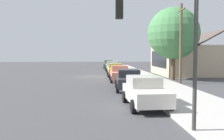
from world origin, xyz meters
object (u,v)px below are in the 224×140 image
at_px(car_ivory, 145,91).
at_px(utility_pole_wooden, 181,42).
at_px(car_silver, 113,67).
at_px(car_mustard, 115,70).
at_px(car_seafoam, 111,65).
at_px(shade_tree, 174,33).
at_px(fire_hydrant_red, 125,71).
at_px(traffic_light_main, 165,33).
at_px(car_charcoal, 129,79).
at_px(car_olive, 109,64).
at_px(car_coral, 120,73).

distance_m(car_ivory, utility_pole_wooden, 12.12).
height_order(car_silver, car_mustard, same).
bearing_deg(car_seafoam, shade_tree, 21.45).
bearing_deg(fire_hydrant_red, utility_pole_wooden, 20.82).
relative_size(car_ivory, traffic_light_main, 0.86).
bearing_deg(utility_pole_wooden, car_seafoam, -165.15).
relative_size(car_charcoal, utility_pole_wooden, 0.63).
height_order(car_olive, fire_hydrant_red, car_olive).
distance_m(car_coral, shade_tree, 7.33).
relative_size(car_seafoam, shade_tree, 0.59).
bearing_deg(shade_tree, car_coral, -78.65).
xyz_separation_m(car_seafoam, shade_tree, (16.75, 5.67, 4.17)).
distance_m(utility_pole_wooden, fire_hydrant_red, 11.77).
relative_size(car_seafoam, traffic_light_main, 0.88).
xyz_separation_m(car_charcoal, utility_pole_wooden, (-4.09, 5.44, 3.11)).
bearing_deg(car_seafoam, car_olive, -175.98).
height_order(car_mustard, utility_pole_wooden, utility_pole_wooden).
height_order(car_coral, utility_pole_wooden, utility_pole_wooden).
distance_m(car_seafoam, shade_tree, 18.17).
distance_m(car_coral, traffic_light_main, 17.54).
height_order(car_seafoam, utility_pole_wooden, utility_pole_wooden).
distance_m(car_mustard, shade_tree, 8.60).
height_order(car_olive, traffic_light_main, traffic_light_main).
height_order(car_olive, shade_tree, shade_tree).
xyz_separation_m(car_olive, car_charcoal, (30.73, 0.05, 0.00)).
xyz_separation_m(car_silver, utility_pole_wooden, (14.00, 5.47, 3.11)).
bearing_deg(car_silver, car_ivory, 1.44).
height_order(car_coral, car_ivory, same).
bearing_deg(traffic_light_main, shade_tree, 162.06).
relative_size(car_ivory, fire_hydrant_red, 6.30).
xyz_separation_m(car_mustard, car_charcoal, (12.14, 0.12, 0.00)).
height_order(car_mustard, car_ivory, same).
relative_size(car_olive, fire_hydrant_red, 6.76).
bearing_deg(traffic_light_main, car_ivory, 176.88).
bearing_deg(car_coral, car_olive, -179.14).
bearing_deg(car_coral, car_seafoam, -179.68).
relative_size(car_mustard, fire_hydrant_red, 6.56).
bearing_deg(car_charcoal, fire_hydrant_red, 177.44).
bearing_deg(shade_tree, car_olive, -165.95).
height_order(car_charcoal, car_ivory, same).
height_order(car_charcoal, fire_hydrant_red, car_charcoal).
bearing_deg(car_ivory, traffic_light_main, -5.25).
bearing_deg(car_seafoam, car_mustard, 1.72).
distance_m(car_silver, car_charcoal, 18.10).
xyz_separation_m(car_charcoal, car_ivory, (6.30, 0.04, -0.00)).
bearing_deg(car_charcoal, car_mustard, -176.40).
bearing_deg(shade_tree, fire_hydrant_red, -148.74).
bearing_deg(traffic_light_main, car_coral, 179.70).
bearing_deg(car_charcoal, car_silver, -176.84).
distance_m(car_mustard, car_charcoal, 12.14).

